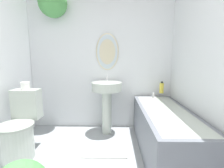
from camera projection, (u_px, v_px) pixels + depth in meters
The scene contains 8 objects.
wall_back at pixel (92, 49), 2.73m from camera, with size 2.53×0.44×2.40m.
wall_right at pixel (219, 59), 1.54m from camera, with size 0.06×2.54×2.40m.
toilet at pixel (20, 130), 2.02m from camera, with size 0.41×0.58×0.80m.
pedestal_sink at pixel (107, 96), 2.57m from camera, with size 0.47×0.47×0.94m.
bathtub at pixel (165, 131), 2.06m from camera, with size 0.60×1.56×0.65m.
shampoo_bottle at pixel (162, 88), 2.65m from camera, with size 0.07×0.07×0.19m.
bath_mat at pixel (105, 151), 2.14m from camera, with size 0.57×0.33×0.02m.
toilet_paper_roll at pixel (25, 86), 2.14m from camera, with size 0.11×0.11×0.10m.
Camera 1 is at (0.25, -0.37, 1.21)m, focal length 26.00 mm.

